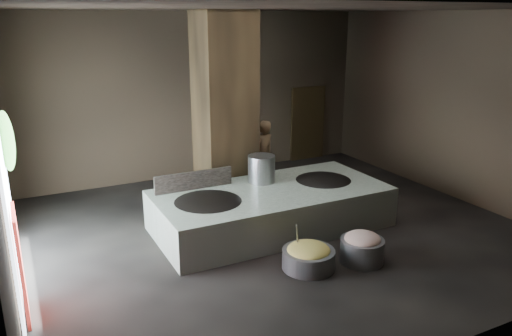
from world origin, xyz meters
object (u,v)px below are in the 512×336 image
meat_basin (362,250)px  cook (263,156)px  wok_left (208,206)px  wok_right (323,184)px  veg_basin (308,259)px  stock_pot (261,170)px  hearth_platform (271,208)px

meat_basin → cook: bearing=87.1°
wok_left → cook: (2.41, 2.27, 0.17)m
wok_right → cook: bearing=100.2°
wok_left → wok_right: size_ratio=1.07×
cook → veg_basin: bearing=55.0°
wok_left → veg_basin: 2.29m
wok_right → stock_pot: bearing=159.0°
stock_pot → veg_basin: (-0.32, -2.47, -0.95)m
wok_left → veg_basin: size_ratio=1.62×
wok_left → stock_pot: size_ratio=2.42×
stock_pot → hearth_platform: bearing=-95.2°
wok_right → wok_left: bearing=-178.0°
cook → veg_basin: size_ratio=1.93×
wok_left → meat_basin: (2.19, -2.11, -0.53)m
stock_pot → veg_basin: stock_pot is taller
wok_right → stock_pot: stock_pot is taller
wok_left → wok_right: (2.80, 0.10, 0.00)m
wok_right → cook: (-0.39, 2.17, 0.17)m
wok_left → cook: cook is taller
wok_left → veg_basin: wok_left is taller
hearth_platform → stock_pot: stock_pot is taller
wok_left → cook: 3.31m
cook → hearth_platform: bearing=48.2°
wok_left → wok_right: bearing=2.0°
hearth_platform → wok_right: (1.35, 0.05, 0.32)m
wok_left → cook: bearing=43.3°
cook → stock_pot: bearing=43.0°
hearth_platform → cook: cook is taller
hearth_platform → wok_left: (-1.45, -0.05, 0.32)m
stock_pot → veg_basin: 2.67m
veg_basin → meat_basin: 1.04m
wok_right → stock_pot: size_ratio=2.25×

